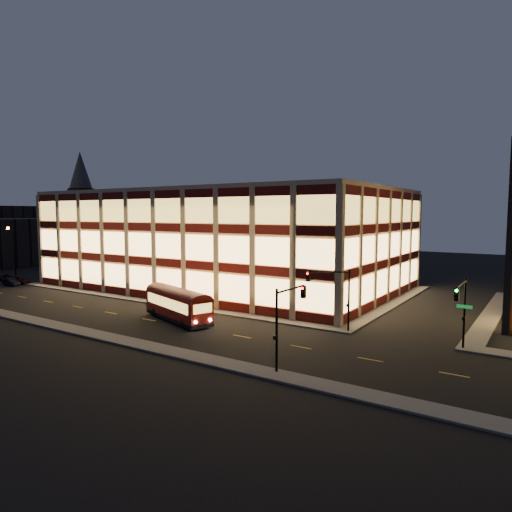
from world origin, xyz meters
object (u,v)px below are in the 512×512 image
Objects in this scene: trolley_bus at (178,303)px; parked_car_1 at (11,282)px; parked_car_2 at (7,278)px; parked_car_0 at (21,280)px.

parked_car_1 is at bearing -165.02° from trolley_bus.
trolley_bus reaches higher than parked_car_2.
parked_car_1 is (-37.41, 2.91, -1.33)m from trolley_bus.
trolley_bus reaches higher than parked_car_1.
parked_car_0 is at bearing -167.69° from trolley_bus.
trolley_bus is at bearing -93.38° from parked_car_1.
parked_car_1 is at bearing -105.17° from parked_car_2.
parked_car_0 reaches higher than parked_car_1.
parked_car_1 is at bearing -166.45° from parked_car_0.
parked_car_0 is 1.91m from parked_car_1.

